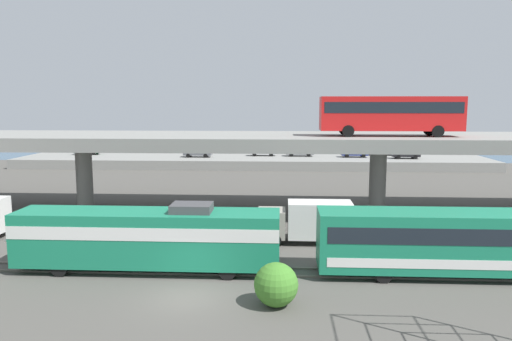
% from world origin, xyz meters
% --- Properties ---
extents(ground_plane, '(260.00, 260.00, 0.00)m').
position_xyz_m(ground_plane, '(0.00, 0.00, 0.00)').
color(ground_plane, '#4C4944').
extents(rail_strip_near, '(110.00, 0.12, 0.12)m').
position_xyz_m(rail_strip_near, '(0.00, 3.30, 0.06)').
color(rail_strip_near, '#59544C').
rests_on(rail_strip_near, ground_plane).
extents(rail_strip_far, '(110.00, 0.12, 0.12)m').
position_xyz_m(rail_strip_far, '(0.00, 4.70, 0.06)').
color(rail_strip_far, '#59544C').
rests_on(rail_strip_far, ground_plane).
extents(train_locomotive, '(16.96, 3.04, 4.18)m').
position_xyz_m(train_locomotive, '(-3.92, 4.00, 2.19)').
color(train_locomotive, '#197A56').
rests_on(train_locomotive, ground_plane).
extents(train_coach_lead, '(20.83, 3.04, 3.86)m').
position_xyz_m(train_coach_lead, '(17.51, 4.00, 2.17)').
color(train_coach_lead, '#197A56').
rests_on(train_coach_lead, ground_plane).
extents(highway_overpass, '(96.00, 11.73, 7.28)m').
position_xyz_m(highway_overpass, '(0.00, 20.00, 6.55)').
color(highway_overpass, gray).
rests_on(highway_overpass, ground_plane).
extents(transit_bus_on_overpass, '(12.00, 2.68, 3.40)m').
position_xyz_m(transit_bus_on_overpass, '(14.22, 18.54, 9.34)').
color(transit_bus_on_overpass, red).
rests_on(transit_bus_on_overpass, highway_overpass).
extents(service_truck_west, '(6.80, 2.46, 3.04)m').
position_xyz_m(service_truck_west, '(6.81, 10.51, 1.64)').
color(service_truck_west, '#9E998C').
rests_on(service_truck_west, ground_plane).
extents(pier_parking_lot, '(75.14, 13.98, 1.46)m').
position_xyz_m(pier_parking_lot, '(0.00, 55.00, 0.73)').
color(pier_parking_lot, gray).
rests_on(pier_parking_lot, ground_plane).
extents(parked_car_0, '(4.21, 1.92, 1.50)m').
position_xyz_m(parked_car_0, '(-28.22, 56.50, 2.23)').
color(parked_car_0, '#0C4C26').
rests_on(parked_car_0, pier_parking_lot).
extents(parked_car_1, '(4.23, 1.94, 1.50)m').
position_xyz_m(parked_car_1, '(24.35, 53.17, 2.23)').
color(parked_car_1, black).
rests_on(parked_car_1, pier_parking_lot).
extents(parked_car_2, '(4.39, 1.91, 1.50)m').
position_xyz_m(parked_car_2, '(21.34, 57.96, 2.23)').
color(parked_car_2, silver).
rests_on(parked_car_2, pier_parking_lot).
extents(parked_car_3, '(4.41, 1.84, 1.50)m').
position_xyz_m(parked_car_3, '(1.76, 55.97, 2.23)').
color(parked_car_3, '#B7B7BC').
rests_on(parked_car_3, pier_parking_lot).
extents(parked_car_4, '(4.24, 1.92, 1.50)m').
position_xyz_m(parked_car_4, '(16.59, 54.73, 2.23)').
color(parked_car_4, navy).
rests_on(parked_car_4, pier_parking_lot).
extents(parked_car_5, '(4.53, 2.00, 1.50)m').
position_xyz_m(parked_car_5, '(7.82, 55.81, 2.24)').
color(parked_car_5, '#515459').
rests_on(parked_car_5, pier_parking_lot).
extents(parked_car_6, '(4.50, 1.87, 1.50)m').
position_xyz_m(parked_car_6, '(-8.72, 53.47, 2.23)').
color(parked_car_6, '#515459').
rests_on(parked_car_6, pier_parking_lot).
extents(harbor_water, '(140.00, 36.00, 0.01)m').
position_xyz_m(harbor_water, '(0.00, 78.00, 0.00)').
color(harbor_water, '#385B7A').
rests_on(harbor_water, ground_plane).
extents(shrub_right, '(2.23, 2.23, 2.23)m').
position_xyz_m(shrub_right, '(4.69, -0.81, 1.12)').
color(shrub_right, '#407D29').
rests_on(shrub_right, ground_plane).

